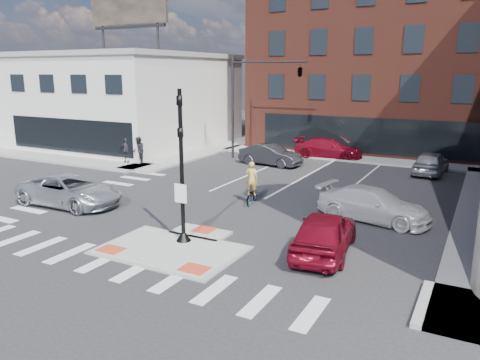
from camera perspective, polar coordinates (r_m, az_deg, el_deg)
The scene contains 18 objects.
ground at distance 18.73m, azimuth -7.57°, elevation -8.05°, with size 120.00×120.00×0.00m, color #28282B.
refuge_island at distance 18.52m, azimuth -8.04°, elevation -8.15°, with size 5.40×4.65×0.13m.
sidewalk_nw at distance 40.52m, azimuth -14.34°, elevation 3.24°, with size 23.50×20.50×0.15m.
sidewalk_n at distance 37.45m, azimuth 16.41°, elevation 2.33°, with size 26.00×3.00×0.15m, color gray.
building_nw at distance 47.03m, azimuth -15.52°, elevation 9.58°, with size 20.40×16.40×14.40m.
building_n at distance 46.70m, azimuth 19.68°, elevation 13.68°, with size 24.40×18.40×15.50m.
building_far_left at distance 67.67m, azimuth 16.21°, elevation 11.12°, with size 10.00×12.00×10.00m, color slate.
signal_pole at distance 18.34m, azimuth -7.07°, elevation -0.78°, with size 0.60×0.60×5.98m.
mast_arm_signal at distance 34.96m, azimuth 5.00°, elevation 12.20°, with size 6.10×2.24×8.00m.
silver_suv at distance 25.45m, azimuth -20.03°, elevation -1.21°, with size 2.60×5.65×1.57m, color silver.
red_sedan at distance 17.93m, azimuth 10.27°, elevation -6.32°, with size 1.94×4.83×1.65m, color maroon.
white_pickup at distance 22.37m, azimuth 15.97°, elevation -2.90°, with size 2.11×5.20×1.51m, color white.
bg_car_dark at distance 34.32m, azimuth 3.72°, elevation 3.07°, with size 1.62×4.65×1.53m, color #232428.
bg_car_silver at distance 33.75m, azimuth 22.25°, elevation 1.97°, with size 1.85×4.59×1.57m, color #AFB2B7.
bg_car_red at distance 37.78m, azimuth 10.71°, elevation 3.81°, with size 2.18×5.35×1.55m, color maroon.
cyclist at distance 24.22m, azimuth 1.43°, elevation -1.18°, with size 0.96×1.86×2.23m.
pedestrian_a at distance 34.81m, azimuth -12.25°, elevation 3.56°, with size 0.96×0.75×1.98m, color black.
pedestrian_b at distance 35.58m, azimuth -13.69°, elevation 3.57°, with size 1.07×0.45×1.83m, color #35303A.
Camera 1 is at (10.32, -14.12, 6.72)m, focal length 35.00 mm.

